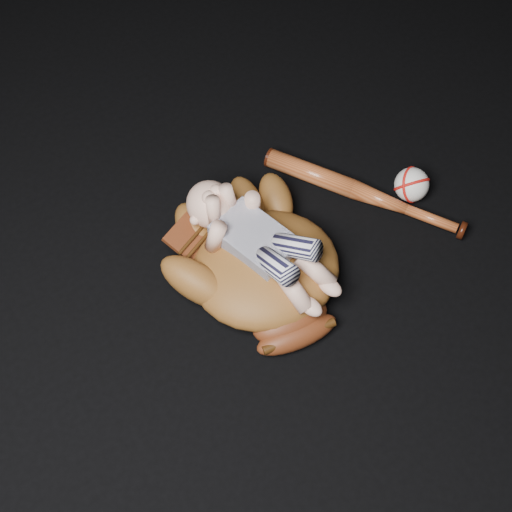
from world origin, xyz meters
name	(u,v)px	position (x,y,z in m)	size (l,w,h in m)	color
baseball_glove	(265,264)	(-0.11, 0.02, 0.07)	(0.37, 0.42, 0.13)	brown
newborn_baby	(266,244)	(-0.10, 0.03, 0.12)	(0.16, 0.36, 0.14)	#EAB097
baseball_bat	(365,193)	(0.19, 0.07, 0.02)	(0.04, 0.46, 0.04)	#9C441E
baseball	(412,185)	(0.28, 0.03, 0.04)	(0.08, 0.08, 0.08)	white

